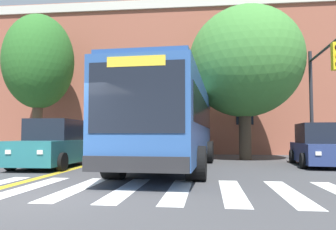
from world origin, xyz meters
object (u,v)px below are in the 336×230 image
car_navy_far_lane (319,146)px  street_tree_curbside_large (244,62)px  city_bus (172,121)px  car_teal_near_lane (53,146)px  traffic_light_near_corner (321,82)px  street_tree_curbside_small (39,62)px  traffic_light_overhead (109,90)px  car_tan_behind_bus (171,141)px

car_navy_far_lane → street_tree_curbside_large: (-2.59, 3.11, 4.27)m
city_bus → car_teal_near_lane: 4.85m
city_bus → car_teal_near_lane: (-4.74, -0.20, -0.98)m
city_bus → street_tree_curbside_large: street_tree_curbside_large is taller
car_teal_near_lane → city_bus: bearing=2.4°
traffic_light_near_corner → street_tree_curbside_small: (-14.74, 4.33, 2.17)m
traffic_light_near_corner → street_tree_curbside_large: size_ratio=0.62×
traffic_light_near_corner → traffic_light_overhead: 9.84m
car_navy_far_lane → street_tree_curbside_small: 15.96m
car_teal_near_lane → street_tree_curbside_small: street_tree_curbside_small is taller
car_navy_far_lane → street_tree_curbside_small: size_ratio=0.50×
car_tan_behind_bus → street_tree_curbside_large: bearing=-44.3°
street_tree_curbside_large → traffic_light_overhead: bearing=-170.5°
city_bus → car_navy_far_lane: city_bus is taller
traffic_light_overhead → traffic_light_near_corner: bearing=-11.2°
traffic_light_near_corner → street_tree_curbside_small: size_ratio=0.61×
car_tan_behind_bus → traffic_light_overhead: 6.48m
car_tan_behind_bus → traffic_light_near_corner: bearing=-45.7°
car_navy_far_lane → street_tree_curbside_large: bearing=129.8°
city_bus → street_tree_curbside_large: 6.49m
street_tree_curbside_small → car_tan_behind_bus: bearing=20.2°
city_bus → car_navy_far_lane: size_ratio=2.61×
car_teal_near_lane → traffic_light_near_corner: size_ratio=0.82×
city_bus → traffic_light_overhead: traffic_light_overhead is taller
car_navy_far_lane → traffic_light_near_corner: traffic_light_near_corner is taller
car_navy_far_lane → traffic_light_overhead: traffic_light_overhead is taller
car_tan_behind_bus → traffic_light_near_corner: size_ratio=0.92×
car_navy_far_lane → street_tree_curbside_small: (-14.57, 4.38, 4.85)m
traffic_light_overhead → car_navy_far_lane: bearing=-11.7°
car_tan_behind_bus → car_teal_near_lane: bearing=-113.6°
car_tan_behind_bus → street_tree_curbside_small: 9.54m
car_teal_near_lane → traffic_light_overhead: (1.21, 3.58, 2.69)m
traffic_light_near_corner → street_tree_curbside_small: 15.52m
car_navy_far_lane → street_tree_curbside_small: street_tree_curbside_small is taller
car_navy_far_lane → traffic_light_overhead: 10.06m
car_tan_behind_bus → street_tree_curbside_small: bearing=-159.8°
city_bus → street_tree_curbside_small: (-8.62, 5.80, 3.82)m
car_navy_far_lane → car_tan_behind_bus: car_tan_behind_bus is taller
city_bus → street_tree_curbside_small: 11.07m
car_teal_near_lane → traffic_light_overhead: 4.63m
traffic_light_overhead → street_tree_curbside_large: street_tree_curbside_large is taller
car_tan_behind_bus → traffic_light_near_corner: traffic_light_near_corner is taller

